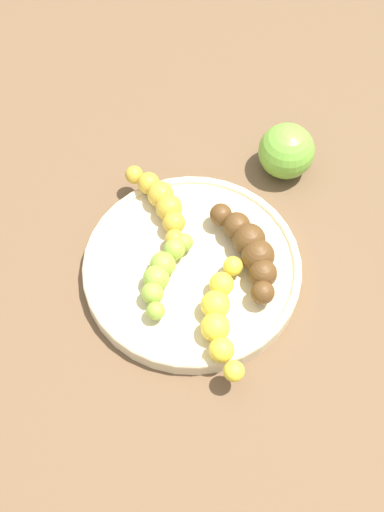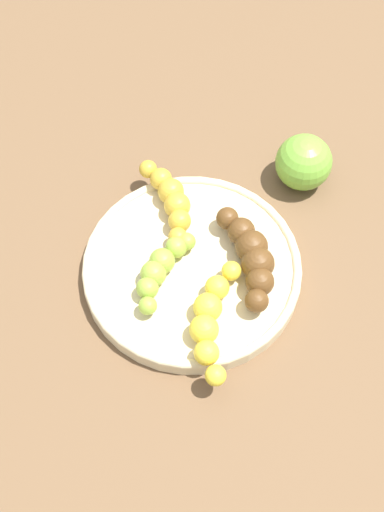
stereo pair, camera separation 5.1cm
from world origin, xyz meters
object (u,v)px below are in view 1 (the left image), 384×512
(fruit_bowl, at_px, (192,268))
(banana_spotted, at_px, (162,202))
(banana_overripe, at_px, (250,249))
(banana_green, at_px, (162,272))
(banana_yellow, at_px, (220,316))
(apple_green, at_px, (286,151))

(fruit_bowl, height_order, banana_spotted, banana_spotted)
(banana_overripe, bearing_deg, banana_green, 172.56)
(banana_yellow, distance_m, banana_spotted, 0.16)
(banana_yellow, height_order, banana_spotted, same)
(fruit_bowl, bearing_deg, banana_yellow, -126.37)
(banana_overripe, bearing_deg, fruit_bowl, 165.19)
(banana_green, relative_size, banana_yellow, 0.85)
(banana_green, height_order, banana_overripe, banana_overripe)
(apple_green, bearing_deg, banana_yellow, -170.13)
(fruit_bowl, distance_m, apple_green, 0.19)
(banana_green, height_order, banana_spotted, banana_spotted)
(fruit_bowl, bearing_deg, banana_green, 149.41)
(banana_green, relative_size, banana_spotted, 0.98)
(banana_green, distance_m, banana_overripe, 0.10)
(fruit_bowl, distance_m, banana_yellow, 0.08)
(fruit_bowl, relative_size, banana_yellow, 1.94)
(banana_overripe, relative_size, apple_green, 1.64)
(banana_yellow, bearing_deg, apple_green, -109.68)
(banana_overripe, distance_m, apple_green, 0.15)
(apple_green, bearing_deg, banana_spotted, 147.80)
(banana_yellow, distance_m, banana_overripe, 0.09)
(banana_overripe, bearing_deg, banana_spotted, 123.75)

